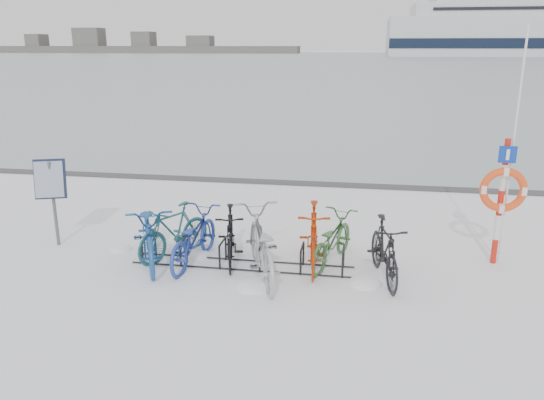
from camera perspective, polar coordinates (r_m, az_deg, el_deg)
name	(u,v)px	position (r m, az deg, el deg)	size (l,w,h in m)	color
ground	(242,266)	(9.65, -3.21, -7.07)	(900.00, 900.00, 0.00)	white
ice_sheet	(358,59)	(163.69, 9.19, 14.77)	(400.00, 298.00, 0.02)	#A0AEB4
quay_edge	(288,183)	(15.14, 1.69, 1.87)	(400.00, 0.25, 0.10)	#3F3F42
bike_rack	(242,256)	(9.58, -3.22, -6.08)	(4.00, 0.48, 0.46)	black
info_board	(51,184)	(11.05, -22.70, 1.58)	(0.62, 0.40, 1.74)	#595B5E
lifebuoy_station	(503,190)	(10.09, 23.61, 1.00)	(0.80, 0.23, 4.16)	red
shoreline	(122,47)	(295.88, -15.79, 15.52)	(180.00, 12.00, 9.50)	#484848
bike_0	(149,231)	(9.90, -13.07, -3.24)	(0.78, 2.23, 1.17)	#17478D
bike_1	(174,230)	(10.07, -10.51, -3.16)	(0.48, 1.72, 1.03)	#1D535A
bike_2	(193,236)	(9.72, -8.48, -3.82)	(0.67, 1.94, 1.02)	#213A99
bike_3	(230,234)	(9.70, -4.51, -3.67)	(0.49, 1.73, 1.04)	black
bike_4	(261,243)	(9.04, -1.22, -4.64)	(0.79, 2.27, 1.19)	#9FA3A6
bike_5	(314,235)	(9.48, 4.49, -3.78)	(0.54, 1.92, 1.15)	#AC2B05
bike_6	(331,238)	(9.67, 6.42, -4.06)	(0.63, 1.81, 0.95)	#396934
bike_7	(385,249)	(9.14, 12.01, -5.14)	(0.51, 1.80, 1.08)	black
snow_drifts	(260,274)	(9.31, -1.29, -7.94)	(5.19, 1.70, 0.22)	white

